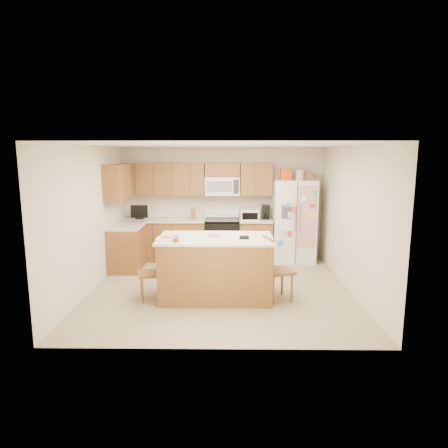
{
  "coord_description": "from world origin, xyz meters",
  "views": [
    {
      "loc": [
        0.15,
        -6.79,
        2.36
      ],
      "look_at": [
        0.06,
        0.35,
        1.1
      ],
      "focal_mm": 32.0,
      "sensor_mm": 36.0,
      "label": 1
    }
  ],
  "objects_px": {
    "refrigerator": "(294,220)",
    "windsor_chair_left": "(152,273)",
    "stove": "(222,239)",
    "island": "(216,267)",
    "windsor_chair_right": "(276,270)",
    "windsor_chair_back": "(223,259)"
  },
  "relations": [
    {
      "from": "refrigerator",
      "to": "windsor_chair_left",
      "type": "height_order",
      "value": "refrigerator"
    },
    {
      "from": "windsor_chair_left",
      "to": "windsor_chair_right",
      "type": "height_order",
      "value": "windsor_chair_right"
    },
    {
      "from": "stove",
      "to": "refrigerator",
      "type": "distance_m",
      "value": 1.63
    },
    {
      "from": "stove",
      "to": "island",
      "type": "distance_m",
      "value": 2.39
    },
    {
      "from": "refrigerator",
      "to": "windsor_chair_back",
      "type": "bearing_deg",
      "value": -132.53
    },
    {
      "from": "windsor_chair_back",
      "to": "refrigerator",
      "type": "bearing_deg",
      "value": 47.47
    },
    {
      "from": "stove",
      "to": "island",
      "type": "relative_size",
      "value": 0.6
    },
    {
      "from": "island",
      "to": "windsor_chair_left",
      "type": "relative_size",
      "value": 1.98
    },
    {
      "from": "island",
      "to": "windsor_chair_right",
      "type": "bearing_deg",
      "value": -6.64
    },
    {
      "from": "windsor_chair_left",
      "to": "windsor_chair_back",
      "type": "height_order",
      "value": "windsor_chair_back"
    },
    {
      "from": "windsor_chair_left",
      "to": "refrigerator",
      "type": "bearing_deg",
      "value": 42.18
    },
    {
      "from": "stove",
      "to": "windsor_chair_left",
      "type": "height_order",
      "value": "stove"
    },
    {
      "from": "stove",
      "to": "windsor_chair_right",
      "type": "xyz_separation_m",
      "value": [
        0.92,
        -2.5,
        0.02
      ]
    },
    {
      "from": "refrigerator",
      "to": "windsor_chair_back",
      "type": "relative_size",
      "value": 2.03
    },
    {
      "from": "refrigerator",
      "to": "windsor_chair_left",
      "type": "xyz_separation_m",
      "value": [
        -2.67,
        -2.42,
        -0.47
      ]
    },
    {
      "from": "refrigerator",
      "to": "windsor_chair_right",
      "type": "distance_m",
      "value": 2.56
    },
    {
      "from": "windsor_chair_right",
      "to": "windsor_chair_back",
      "type": "bearing_deg",
      "value": 139.05
    },
    {
      "from": "windsor_chair_back",
      "to": "windsor_chair_right",
      "type": "distance_m",
      "value": 1.17
    },
    {
      "from": "island",
      "to": "windsor_chair_back",
      "type": "xyz_separation_m",
      "value": [
        0.1,
        0.65,
        -0.04
      ]
    },
    {
      "from": "stove",
      "to": "island",
      "type": "xyz_separation_m",
      "value": [
        -0.07,
        -2.39,
        0.04
      ]
    },
    {
      "from": "refrigerator",
      "to": "windsor_chair_right",
      "type": "relative_size",
      "value": 1.94
    },
    {
      "from": "windsor_chair_left",
      "to": "island",
      "type": "bearing_deg",
      "value": 5.53
    }
  ]
}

